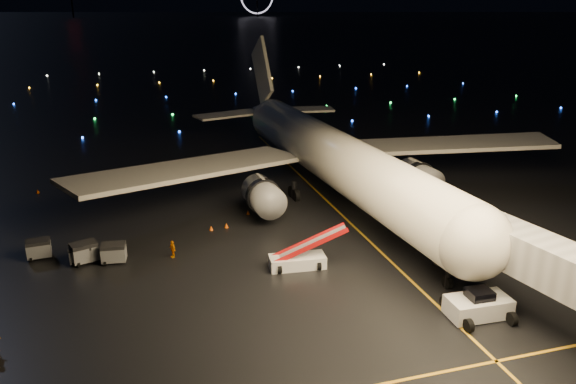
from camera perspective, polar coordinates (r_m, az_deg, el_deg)
The scene contains 15 objects.
ground at distance 336.40m, azimuth -15.21°, elevation 14.62°, with size 2000.00×2000.00×0.00m, color black.
lane_centre at distance 59.18m, azimuth 6.19°, elevation -2.99°, with size 0.25×80.00×0.02m, color gold.
airliner at distance 66.05m, azimuth 3.59°, elevation 7.04°, with size 59.35×56.38×16.81m, color silver, non-canonical shape.
pushback_tug at distance 43.92m, azimuth 18.78°, elevation -10.65°, with size 4.57×2.39×2.17m, color silver.
belt_loader at distance 48.46m, azimuth 0.96°, elevation -5.82°, with size 7.09×1.93×3.44m, color silver, non-canonical shape.
crew_c at distance 51.71m, azimuth -11.65°, elevation -5.70°, with size 0.94×0.39×1.60m, color #FF9200.
safety_cone_0 at distance 57.57m, azimuth -6.28°, elevation -3.38°, with size 0.45×0.45×0.51m, color #F25707.
safety_cone_1 at distance 60.83m, azimuth -4.08°, elevation -2.07°, with size 0.42×0.42×0.47m, color #F25707.
safety_cone_2 at distance 57.14m, azimuth -7.82°, elevation -3.65°, with size 0.40×0.40×0.46m, color #F25707.
safety_cone_3 at distance 73.67m, azimuth -24.08°, elevation 0.08°, with size 0.45×0.45×0.51m, color #F25707.
taxiway_lights at distance 143.53m, azimuth -12.57°, elevation 9.80°, with size 164.00×92.00×0.36m, color black, non-canonical shape.
baggage_cart_0 at distance 52.82m, azimuth -20.00°, elevation -5.81°, with size 2.19×1.53×1.86m, color gray.
baggage_cart_1 at distance 52.03m, azimuth -17.27°, elevation -5.95°, with size 2.06×1.44×1.75m, color gray.
baggage_cart_2 at distance 52.90m, azimuth -20.29°, elevation -5.96°, with size 1.89×1.32×1.61m, color gray.
baggage_cart_3 at distance 55.25m, azimuth -23.98°, elevation -5.31°, with size 2.03×1.42×1.73m, color gray.
Camera 1 is at (-9.47, -35.54, 22.08)m, focal length 35.00 mm.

